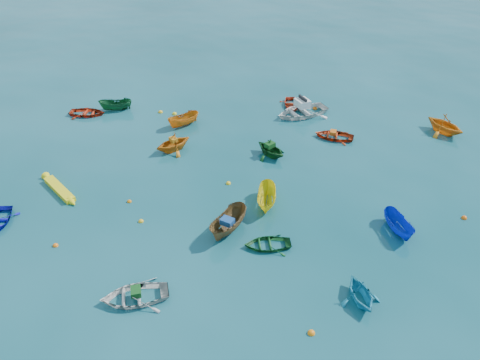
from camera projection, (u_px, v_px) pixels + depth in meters
The scene contains 31 objects.
ground at pixel (199, 228), 27.33m from camera, with size 160.00×160.00×0.00m, color #093E46.
dinghy_white_near at pixel (135, 299), 22.94m from camera, with size 2.36×3.30×0.69m, color beige.
sampan_brown_mid at pixel (229, 231), 27.12m from camera, with size 1.26×3.34×1.29m, color brown.
dinghy_orange_w at pixel (174, 150), 34.64m from camera, with size 2.38×2.76×1.45m, color orange.
sampan_yellow_mid at pixel (267, 205), 29.17m from camera, with size 1.16×3.07×1.19m, color yellow.
dinghy_green_e at pixel (267, 246), 26.06m from camera, with size 1.87×2.62×0.54m, color #135423.
dinghy_cyan_se at pixel (359, 300), 22.88m from camera, with size 2.02×2.34×1.23m, color teal.
dinghy_red_nw at pixel (88, 115), 39.40m from camera, with size 2.14×2.99×0.62m, color #AC270E.
sampan_orange_n at pixel (184, 125), 37.83m from camera, with size 1.08×2.86×1.11m, color orange.
dinghy_green_n at pixel (270, 155), 34.01m from camera, with size 2.22×2.57×1.35m, color #104518.
dinghy_red_ne at pixel (334, 138), 36.16m from camera, with size 2.11×2.96×0.61m, color #AC2E0E.
sampan_blue_far at pixel (397, 231), 27.11m from camera, with size 1.04×2.77×1.07m, color #0F2EC0.
dinghy_red_far at pixel (292, 106), 40.75m from camera, with size 2.00×2.80×0.58m, color red.
dinghy_orange_far at pixel (443, 133), 36.85m from camera, with size 2.68×3.11×1.64m, color orange.
sampan_green_far at pixel (116, 110), 40.16m from camera, with size 1.04×2.77×1.07m, color #135228.
kayak_yellow at pixel (60, 191), 30.36m from camera, with size 0.61×4.10×0.42m, color yellow, non-canonical shape.
motorboat_white at pixel (301, 115), 39.40m from camera, with size 3.25×4.54×1.54m, color silver.
tarp_green_a at pixel (136, 292), 22.68m from camera, with size 0.63×0.48×0.31m, color #134E1A.
tarp_blue_a at pixel (227, 221), 26.55m from camera, with size 0.72×0.55×0.35m, color #184A90.
tarp_orange_a at pixel (173, 140), 34.17m from camera, with size 0.60×0.45×0.29m, color orange.
tarp_green_b at pixel (270, 145), 33.60m from camera, with size 0.70×0.53×0.34m, color #124816.
tarp_orange_b at pixel (333, 133), 35.93m from camera, with size 0.60×0.45×0.29m, color #D55E15.
buoy_or_a at pixel (56, 246), 26.08m from camera, with size 0.32×0.32×0.32m, color orange.
buoy_ye_a at pixel (141, 222), 27.82m from camera, with size 0.32×0.32×0.32m, color gold.
buoy_or_b at pixel (311, 333), 21.27m from camera, with size 0.35×0.35×0.35m, color orange.
buoy_ye_b at pixel (175, 114), 39.51m from camera, with size 0.38×0.38×0.38m, color yellow.
buoy_or_c at pixel (129, 202), 29.42m from camera, with size 0.29×0.29×0.29m, color orange.
buoy_ye_c at pixel (228, 184), 31.06m from camera, with size 0.34×0.34×0.34m, color yellow.
buoy_or_d at pixel (464, 218), 28.07m from camera, with size 0.34×0.34×0.34m, color #EC5C0C.
buoy_ye_d at pixel (160, 112), 39.77m from camera, with size 0.39×0.39×0.39m, color yellow.
buoy_or_e at pixel (315, 109), 40.33m from camera, with size 0.38×0.38×0.38m, color #E05B0C.
Camera 1 is at (12.20, -17.15, 17.83)m, focal length 35.00 mm.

